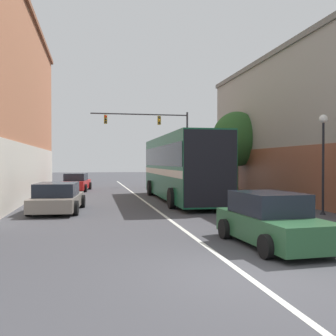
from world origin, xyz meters
TOP-DOWN VIEW (x-y plane):
  - ground_plane at (0.00, 0.00)m, footprint 160.00×160.00m
  - lane_center_line at (0.00, 16.26)m, footprint 0.14×44.51m
  - building_right_storefront at (10.52, 14.64)m, footprint 6.37×19.76m
  - bus at (2.09, 14.78)m, footprint 2.86×12.29m
  - hatchback_foreground at (1.74, 2.37)m, footprint 2.07×4.06m
  - parked_car_left_near at (-4.09, 23.80)m, footprint 2.31×4.57m
  - parked_car_left_mid at (-4.45, 10.83)m, footprint 2.39×4.77m
  - traffic_signal_gantry at (3.27, 28.50)m, footprint 9.00×0.36m
  - street_lamp at (6.64, 7.65)m, footprint 0.36×0.36m
  - street_tree_near at (6.95, 18.46)m, footprint 3.45×3.10m

SIDE VIEW (x-z plane):
  - ground_plane at x=0.00m, z-range 0.00..0.00m
  - lane_center_line at x=0.00m, z-range 0.00..0.01m
  - parked_car_left_mid at x=-4.45m, z-range -0.03..1.27m
  - parked_car_left_near at x=-4.09m, z-range -0.04..1.33m
  - hatchback_foreground at x=1.74m, z-range -0.05..1.36m
  - bus at x=2.09m, z-range 0.22..3.90m
  - street_lamp at x=6.64m, z-range 0.59..4.82m
  - street_tree_near at x=6.95m, z-range 0.96..6.68m
  - building_right_storefront at x=10.52m, z-range 0.11..8.85m
  - traffic_signal_gantry at x=3.27m, z-range 1.58..8.49m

